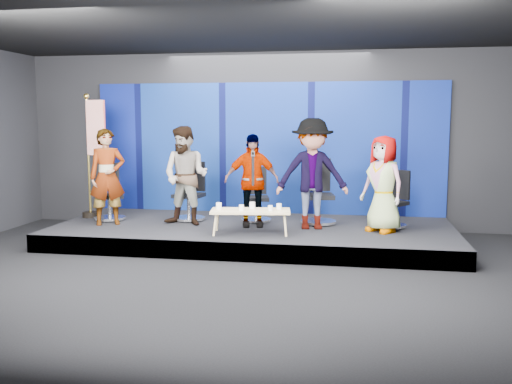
% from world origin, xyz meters
% --- Properties ---
extents(ground, '(10.00, 10.00, 0.00)m').
position_xyz_m(ground, '(0.00, 0.00, 0.00)').
color(ground, black).
rests_on(ground, ground).
extents(room_walls, '(10.02, 8.02, 3.51)m').
position_xyz_m(room_walls, '(0.00, 0.00, 2.43)').
color(room_walls, black).
rests_on(room_walls, ground).
extents(riser, '(7.00, 3.00, 0.30)m').
position_xyz_m(riser, '(0.00, 2.50, 0.15)').
color(riser, black).
rests_on(riser, ground).
extents(backdrop, '(7.00, 0.08, 2.60)m').
position_xyz_m(backdrop, '(0.00, 3.95, 1.60)').
color(backdrop, '#080F5E').
rests_on(backdrop, riser).
extents(chair_a, '(0.81, 0.81, 1.06)m').
position_xyz_m(chair_a, '(-2.77, 2.59, 0.65)').
color(chair_a, silver).
rests_on(chair_a, riser).
extents(panelist_a, '(0.75, 0.67, 1.71)m').
position_xyz_m(panelist_a, '(-2.58, 2.12, 1.16)').
color(panelist_a, black).
rests_on(panelist_a, riser).
extents(chair_b, '(0.70, 0.70, 1.09)m').
position_xyz_m(chair_b, '(-1.27, 2.83, 0.66)').
color(chair_b, silver).
rests_on(chair_b, riser).
extents(panelist_b, '(0.95, 0.79, 1.76)m').
position_xyz_m(panelist_b, '(-1.19, 2.33, 1.18)').
color(panelist_b, black).
rests_on(panelist_b, riser).
extents(chair_c, '(0.68, 0.68, 1.00)m').
position_xyz_m(chair_c, '(-0.03, 2.90, 0.63)').
color(chair_c, silver).
rests_on(chair_c, riser).
extents(panelist_c, '(1.02, 0.60, 1.62)m').
position_xyz_m(panelist_c, '(-0.01, 2.40, 1.11)').
color(panelist_c, black).
rests_on(panelist_c, riser).
extents(chair_d, '(0.77, 0.77, 1.17)m').
position_xyz_m(chair_d, '(1.12, 2.88, 0.68)').
color(chair_d, silver).
rests_on(chair_d, riser).
extents(panelist_d, '(1.33, 0.91, 1.90)m').
position_xyz_m(panelist_d, '(1.04, 2.38, 1.25)').
color(panelist_d, black).
rests_on(panelist_d, riser).
extents(chair_e, '(0.79, 0.79, 0.99)m').
position_xyz_m(chair_e, '(2.43, 2.76, 0.63)').
color(chair_e, silver).
rests_on(chair_e, riser).
extents(panelist_e, '(0.93, 0.90, 1.61)m').
position_xyz_m(panelist_e, '(2.23, 2.30, 1.10)').
color(panelist_e, black).
rests_on(panelist_e, riser).
extents(coffee_table, '(1.36, 0.73, 0.40)m').
position_xyz_m(coffee_table, '(0.09, 1.74, 0.67)').
color(coffee_table, tan).
rests_on(coffee_table, riser).
extents(mug_a, '(0.09, 0.09, 0.11)m').
position_xyz_m(mug_a, '(-0.44, 1.72, 0.75)').
color(mug_a, white).
rests_on(mug_a, coffee_table).
extents(mug_b, '(0.08, 0.08, 0.09)m').
position_xyz_m(mug_b, '(-0.05, 1.65, 0.74)').
color(mug_b, white).
rests_on(mug_b, coffee_table).
extents(mug_c, '(0.09, 0.09, 0.11)m').
position_xyz_m(mug_c, '(0.09, 1.89, 0.75)').
color(mug_c, white).
rests_on(mug_c, coffee_table).
extents(mug_d, '(0.08, 0.08, 0.09)m').
position_xyz_m(mug_d, '(0.43, 1.69, 0.74)').
color(mug_d, white).
rests_on(mug_d, coffee_table).
extents(mug_e, '(0.08, 0.08, 0.10)m').
position_xyz_m(mug_e, '(0.54, 1.85, 0.75)').
color(mug_e, white).
rests_on(mug_e, coffee_table).
extents(flag_stand, '(0.54, 0.31, 2.36)m').
position_xyz_m(flag_stand, '(-3.13, 2.76, 1.55)').
color(flag_stand, black).
rests_on(flag_stand, riser).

